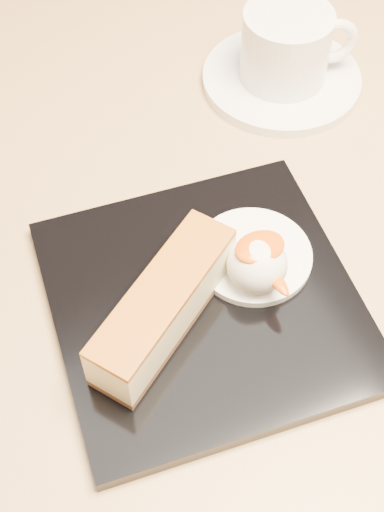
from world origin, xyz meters
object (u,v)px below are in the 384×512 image
ice_cream_scoop (257,264)px  table (194,335)px  saucer (281,79)px  dessert_plate (204,302)px  cheesecake (164,305)px  coffee_cup (288,44)px

ice_cream_scoop → table: bearing=104.7°
ice_cream_scoop → saucer: size_ratio=0.30×
dessert_plate → ice_cream_scoop: ice_cream_scoop is taller
cheesecake → coffee_cup: bearing=9.8°
ice_cream_scoop → cheesecake: bearing=180.0°
cheesecake → ice_cream_scoop: bearing=-31.5°
dessert_plate → saucer: 0.26m
table → saucer: (0.16, 0.13, 0.16)m
cheesecake → ice_cream_scoop: same height
saucer → coffee_cup: 0.04m
dessert_plate → coffee_cup: bearing=45.4°
coffee_cup → table: bearing=-122.6°
dessert_plate → ice_cream_scoop: 0.05m
ice_cream_scoop → coffee_cup: bearing=53.1°
dessert_plate → ice_cream_scoop: bearing=-7.1°
dessert_plate → saucer: size_ratio=1.47×
dessert_plate → cheesecake: bearing=-171.9°
saucer → coffee_cup: coffee_cup is taller
table → ice_cream_scoop: (0.02, -0.06, 0.19)m
table → ice_cream_scoop: bearing=-75.3°
cheesecake → coffee_cup: (0.22, 0.19, 0.01)m
ice_cream_scoop → saucer: (0.14, 0.19, -0.03)m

